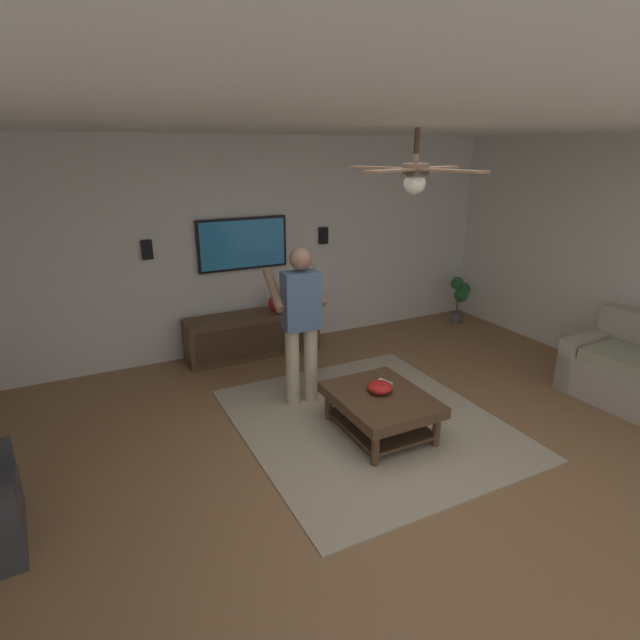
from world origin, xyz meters
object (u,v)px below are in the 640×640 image
Objects in this scene: potted_plant_short at (460,295)px; remote_white at (385,382)px; media_console at (253,335)px; ceiling_fan at (415,173)px; bowl at (380,387)px; vase_round at (277,303)px; wall_speaker_left at (323,236)px; wall_speaker_right at (147,250)px; tv at (243,244)px; coffee_table at (380,405)px; person_standing at (300,317)px.

potted_plant_short is 4.73× the size of remote_white.
ceiling_fan is at bearing 7.17° from media_console.
ceiling_fan is (-0.43, 0.07, 1.91)m from bowl.
vase_round reaches higher than remote_white.
potted_plant_short is at bearing 86.76° from media_console.
wall_speaker_left is at bearing 102.59° from media_console.
tv is at bearing -90.66° from wall_speaker_right.
vase_round is at bearing 1.97° from coffee_table.
tv is at bearing -2.78° from remote_white.
wall_speaker_right reaches higher than remote_white.
coffee_table is at bearing -152.90° from person_standing.
tv is 1.62× the size of potted_plant_short.
media_console is at bearing -102.50° from wall_speaker_right.
wall_speaker_right reaches higher than wall_speaker_left.
media_console is at bearing 4.88° from person_standing.
vase_round reaches higher than coffee_table.
media_console is at bearing 84.87° from vase_round.
ceiling_fan is (-2.73, -0.34, 2.09)m from media_console.
ceiling_fan is at bearing 142.34° from remote_white.
vase_round is 1.00× the size of wall_speaker_left.
vase_round is (2.30, 0.08, 0.36)m from coffee_table.
vase_round is (2.12, 0.24, 0.25)m from remote_white.
media_console is 1.57m from person_standing.
ceiling_fan reaches higher than potted_plant_short.
bowl reaches higher than coffee_table.
person_standing is 7.45× the size of wall_speaker_left.
wall_speaker_left is at bearing -70.81° from vase_round.
vase_round is 1.15m from wall_speaker_left.
bowl reaches higher than remote_white.
person_standing reaches higher than coffee_table.
vase_round is (1.39, -0.31, -0.27)m from person_standing.
potted_plant_short is at bearing -95.70° from wall_speaker_right.
wall_speaker_right reaches higher than potted_plant_short.
wall_speaker_left is at bearing -29.58° from person_standing.
media_console is at bearing 10.29° from bowl.
vase_round is (0.15, 2.91, 0.23)m from potted_plant_short.
potted_plant_short is at bearing -48.69° from ceiling_fan.
coffee_table is at bearing 120.85° from remote_white.
coffee_table is at bearing 127.16° from potted_plant_short.
vase_round is 0.18× the size of ceiling_fan.
media_console is at bearing 102.59° from wall_speaker_left.
wall_speaker_left is at bearing -14.92° from ceiling_fan.
tv is at bearing 50.19° from vase_round.
ceiling_fan is at bearing 6.59° from tv.
wall_speaker_left is at bearing -15.85° from coffee_table.
potted_plant_short is at bearing -64.80° from person_standing.
person_standing is at bearing 167.63° from vase_round.
media_console is 7.73× the size of wall_speaker_right.
ceiling_fan is at bearing -179.60° from vase_round.
tv is 1.73m from person_standing.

